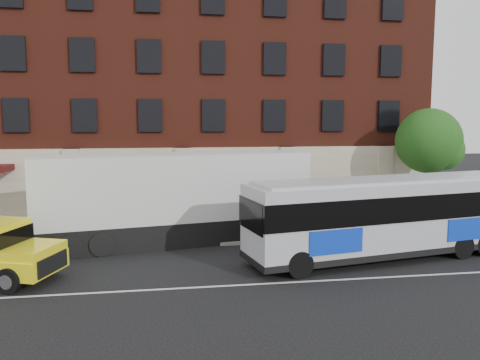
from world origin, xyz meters
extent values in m
plane|color=black|center=(0.00, 0.00, 0.00)|extent=(120.00, 120.00, 0.00)
cube|color=gray|center=(0.00, 9.00, 0.07)|extent=(60.00, 6.00, 0.15)
cube|color=gray|center=(0.00, 6.00, 0.07)|extent=(60.00, 0.25, 0.15)
cube|color=silver|center=(0.00, 0.50, 0.01)|extent=(60.00, 0.12, 0.01)
cube|color=#561F14|center=(0.00, 17.00, 7.65)|extent=(30.00, 10.00, 15.00)
cube|color=beige|center=(0.00, 11.85, 2.15)|extent=(30.00, 0.35, 4.00)
cube|color=beige|center=(-6.00, 11.75, 2.15)|extent=(0.90, 0.55, 4.00)
cube|color=beige|center=(0.00, 11.75, 2.15)|extent=(0.90, 0.55, 4.00)
cube|color=beige|center=(6.00, 11.75, 2.15)|extent=(0.90, 0.55, 4.00)
cube|color=beige|center=(12.00, 11.75, 2.15)|extent=(0.90, 0.55, 4.00)
cube|color=black|center=(-8.75, 11.92, 5.95)|extent=(1.30, 0.20, 1.80)
cube|color=black|center=(-5.25, 11.92, 5.95)|extent=(1.30, 0.20, 1.80)
cube|color=black|center=(-1.75, 11.92, 5.95)|extent=(1.30, 0.20, 1.80)
cube|color=black|center=(1.75, 11.92, 5.95)|extent=(1.30, 0.20, 1.80)
cube|color=black|center=(5.25, 11.92, 5.95)|extent=(1.30, 0.20, 1.80)
cube|color=black|center=(8.75, 11.92, 5.95)|extent=(1.30, 0.20, 1.80)
cube|color=black|center=(12.25, 11.92, 5.95)|extent=(1.30, 0.20, 1.80)
cube|color=black|center=(-8.75, 11.92, 9.15)|extent=(1.30, 0.20, 1.80)
cube|color=black|center=(-5.25, 11.92, 9.15)|extent=(1.30, 0.20, 1.80)
cube|color=black|center=(-1.75, 11.92, 9.15)|extent=(1.30, 0.20, 1.80)
cube|color=black|center=(1.75, 11.92, 9.15)|extent=(1.30, 0.20, 1.80)
cube|color=black|center=(5.25, 11.92, 9.15)|extent=(1.30, 0.20, 1.80)
cube|color=black|center=(8.75, 11.92, 9.15)|extent=(1.30, 0.20, 1.80)
cube|color=black|center=(12.25, 11.92, 9.15)|extent=(1.30, 0.20, 1.80)
cube|color=black|center=(5.25, 11.92, 12.35)|extent=(1.30, 0.20, 1.80)
cube|color=black|center=(8.75, 11.92, 12.35)|extent=(1.30, 0.20, 1.80)
cube|color=black|center=(12.25, 11.92, 12.35)|extent=(1.30, 0.20, 1.80)
cube|color=black|center=(-4.50, 11.78, 1.75)|extent=(2.60, 0.15, 2.80)
cube|color=black|center=(1.50, 11.78, 1.75)|extent=(2.60, 0.15, 2.80)
cube|color=black|center=(7.50, 11.78, 1.75)|extent=(2.60, 0.15, 2.80)
cylinder|color=#332619|center=(13.50, 9.50, 1.65)|extent=(0.32, 0.32, 3.00)
sphere|color=#123F12|center=(13.50, 9.50, 4.55)|extent=(3.60, 3.60, 3.60)
sphere|color=#123F12|center=(14.20, 9.10, 4.05)|extent=(2.20, 2.20, 2.20)
sphere|color=#123F12|center=(12.90, 9.90, 4.15)|extent=(2.00, 2.00, 2.00)
cube|color=#B0B1BA|center=(8.05, 2.91, 1.79)|extent=(12.38, 4.74, 2.88)
cube|color=black|center=(8.05, 2.91, 0.45)|extent=(12.44, 4.80, 0.25)
cube|color=#B0B1BA|center=(8.05, 2.91, 3.28)|extent=(11.73, 4.33, 0.12)
cube|color=black|center=(8.05, 2.91, 2.27)|extent=(12.48, 4.84, 1.01)
cube|color=#0C33BA|center=(5.12, 1.04, 1.26)|extent=(2.19, 0.45, 0.91)
cube|color=#0C33BA|center=(10.79, 4.75, 1.26)|extent=(2.19, 0.45, 0.91)
cylinder|color=black|center=(3.70, 0.92, 0.51)|extent=(1.05, 0.49, 1.01)
cylinder|color=black|center=(3.27, 3.17, 0.51)|extent=(1.05, 0.49, 1.01)
cylinder|color=black|center=(11.05, 2.32, 0.51)|extent=(1.05, 0.49, 1.01)
cylinder|color=black|center=(10.62, 4.56, 0.51)|extent=(1.05, 0.49, 1.01)
cylinder|color=black|center=(11.81, 4.79, 0.51)|extent=(1.05, 0.49, 1.01)
cube|color=yellow|center=(-5.76, 1.85, 1.20)|extent=(2.26, 2.52, 0.33)
cube|color=black|center=(-4.97, 1.56, 0.77)|extent=(0.67, 1.67, 0.60)
cylinder|color=black|center=(-6.23, 0.89, 0.44)|extent=(0.93, 0.59, 0.88)
cylinder|color=silver|center=(-6.23, 0.89, 0.44)|extent=(0.57, 0.47, 0.48)
cylinder|color=black|center=(-5.49, 2.90, 0.44)|extent=(0.93, 0.59, 0.88)
cylinder|color=silver|center=(-5.49, 2.90, 0.44)|extent=(0.57, 0.47, 0.48)
cube|color=black|center=(-0.56, 6.80, 0.57)|extent=(12.73, 4.63, 1.14)
cube|color=silver|center=(-0.56, 6.80, 2.65)|extent=(12.74, 4.67, 3.02)
cylinder|color=black|center=(-4.96, 4.81, 0.52)|extent=(1.08, 0.47, 1.04)
cylinder|color=black|center=(-5.37, 7.17, 0.52)|extent=(1.08, 0.47, 1.04)
cylinder|color=black|center=(-3.73, 5.03, 0.52)|extent=(1.08, 0.47, 1.04)
cylinder|color=black|center=(-4.14, 7.38, 0.52)|extent=(1.08, 0.47, 1.04)
cylinder|color=black|center=(3.03, 6.22, 0.52)|extent=(1.08, 0.47, 1.04)
cylinder|color=black|center=(2.62, 8.57, 0.52)|extent=(1.08, 0.47, 1.04)
cylinder|color=black|center=(4.26, 6.43, 0.52)|extent=(1.08, 0.47, 1.04)
cylinder|color=black|center=(3.85, 8.79, 0.52)|extent=(1.08, 0.47, 1.04)
camera|label=1|loc=(-1.13, -15.66, 5.72)|focal=36.52mm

